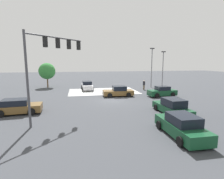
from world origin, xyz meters
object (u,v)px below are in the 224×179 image
(car_4, at_px, (118,92))
(car_5, at_px, (87,86))
(traffic_signal_mast, at_px, (50,56))
(tree_corner_a, at_px, (47,71))
(car_3, at_px, (18,107))
(car_2, at_px, (162,92))
(car_0, at_px, (172,107))
(street_light_pole_b, at_px, (163,65))
(car_1, at_px, (181,126))
(street_light_pole_a, at_px, (152,64))
(pedestrian, at_px, (144,84))

(car_4, height_order, car_5, car_5)
(traffic_signal_mast, xyz_separation_m, tree_corner_a, (3.67, -21.56, -2.28))
(traffic_signal_mast, height_order, car_3, traffic_signal_mast)
(car_2, xyz_separation_m, car_5, (10.61, -8.75, 0.03))
(car_0, xyz_separation_m, street_light_pole_b, (-8.37, -18.31, 3.72))
(car_2, distance_m, car_3, 19.05)
(car_1, bearing_deg, car_5, 14.17)
(street_light_pole_a, bearing_deg, street_light_pole_b, -165.93)
(pedestrian, bearing_deg, car_5, -57.66)
(car_5, relative_size, pedestrian, 2.55)
(pedestrian, relative_size, street_light_pole_a, 0.23)
(street_light_pole_a, distance_m, street_light_pole_b, 2.89)
(car_1, distance_m, car_4, 14.96)
(car_4, xyz_separation_m, street_light_pole_b, (-11.44, -8.31, 3.72))
(car_1, bearing_deg, pedestrian, -13.56)
(car_3, distance_m, car_4, 13.78)
(traffic_signal_mast, height_order, street_light_pole_a, street_light_pole_a)
(tree_corner_a, bearing_deg, car_5, 148.45)
(car_2, distance_m, pedestrian, 6.70)
(car_4, xyz_separation_m, street_light_pole_a, (-8.65, -7.61, 4.02))
(car_2, relative_size, tree_corner_a, 0.88)
(pedestrian, distance_m, street_light_pole_a, 5.13)
(pedestrian, bearing_deg, street_light_pole_b, 164.53)
(car_1, distance_m, pedestrian, 20.74)
(car_3, xyz_separation_m, street_light_pole_a, (-20.59, -14.49, 4.01))
(car_0, height_order, car_2, car_0)
(traffic_signal_mast, xyz_separation_m, car_0, (-11.34, 0.34, -4.87))
(car_0, xyz_separation_m, car_4, (3.07, -10.00, -0.00))
(car_4, xyz_separation_m, car_5, (4.26, -7.19, 0.05))
(car_3, xyz_separation_m, car_4, (-11.94, -6.88, -0.01))
(car_3, bearing_deg, car_1, -36.02)
(car_0, xyz_separation_m, car_1, (2.19, 4.94, 0.01))
(car_4, height_order, pedestrian, pedestrian)
(traffic_signal_mast, xyz_separation_m, car_2, (-14.62, -8.10, -4.86))
(car_3, xyz_separation_m, tree_corner_a, (0.00, -18.79, 2.59))
(traffic_signal_mast, xyz_separation_m, street_light_pole_a, (-16.92, -17.27, -0.86))
(car_0, distance_m, pedestrian, 15.43)
(street_light_pole_a, bearing_deg, car_2, 75.93)
(car_1, xyz_separation_m, car_3, (12.82, -8.06, -0.01))
(car_1, bearing_deg, traffic_signal_mast, 61.07)
(car_4, bearing_deg, car_1, 95.50)
(traffic_signal_mast, distance_m, pedestrian, 21.13)
(car_5, relative_size, tree_corner_a, 0.92)
(car_5, bearing_deg, car_4, 29.06)
(car_1, xyz_separation_m, car_5, (5.14, -22.13, 0.03))
(car_4, height_order, street_light_pole_b, street_light_pole_b)
(traffic_signal_mast, height_order, street_light_pole_b, traffic_signal_mast)
(pedestrian, distance_m, street_light_pole_b, 7.07)
(traffic_signal_mast, height_order, car_4, traffic_signal_mast)
(car_4, bearing_deg, tree_corner_a, -42.83)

